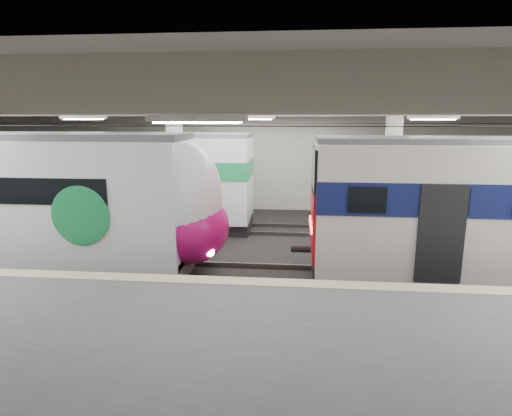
# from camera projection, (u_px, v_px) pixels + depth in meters

# --- Properties ---
(station_hall) EXTENTS (36.00, 24.00, 5.75)m
(station_hall) POSITION_uv_depth(u_px,v_px,m) (236.00, 183.00, 11.30)
(station_hall) COLOR black
(station_hall) RESTS_ON ground
(modern_emu) EXTENTS (13.88, 2.87, 4.47)m
(modern_emu) POSITION_uv_depth(u_px,v_px,m) (35.00, 204.00, 13.86)
(modern_emu) COLOR white
(modern_emu) RESTS_ON ground
(far_train) EXTENTS (13.31, 2.74, 4.28)m
(far_train) POSITION_uv_depth(u_px,v_px,m) (104.00, 179.00, 19.23)
(far_train) COLOR white
(far_train) RESTS_ON ground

